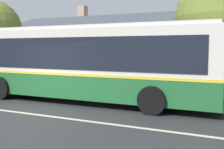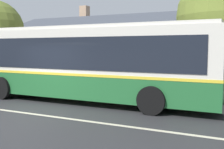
{
  "view_description": "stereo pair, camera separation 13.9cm",
  "coord_description": "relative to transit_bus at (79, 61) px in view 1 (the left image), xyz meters",
  "views": [
    {
      "loc": [
        6.98,
        -7.45,
        2.29
      ],
      "look_at": [
        2.21,
        2.64,
        1.23
      ],
      "focal_mm": 45.0,
      "sensor_mm": 36.0,
      "label": 1
    },
    {
      "loc": [
        7.1,
        -7.39,
        2.29
      ],
      "look_at": [
        2.21,
        2.64,
        1.23
      ],
      "focal_mm": 45.0,
      "sensor_mm": 36.0,
      "label": 2
    }
  ],
  "objects": [
    {
      "name": "ground_plane",
      "position": [
        -0.49,
        -2.9,
        -1.7
      ],
      "size": [
        300.0,
        300.0,
        0.0
      ],
      "primitive_type": "plane",
      "color": "#2D2D30"
    },
    {
      "name": "transit_bus",
      "position": [
        0.0,
        0.0,
        0.0
      ],
      "size": [
        12.01,
        2.84,
        3.17
      ],
      "color": "#236633",
      "rests_on": "ground"
    },
    {
      "name": "bench_down_street",
      "position": [
        -2.05,
        2.72,
        -1.12
      ],
      "size": [
        1.88,
        0.51,
        0.94
      ],
      "color": "brown",
      "rests_on": "sidewalk_far"
    },
    {
      "name": "bench_by_building",
      "position": [
        -6.22,
        2.42,
        -1.14
      ],
      "size": [
        1.55,
        0.51,
        0.94
      ],
      "color": "brown",
      "rests_on": "sidewalk_far"
    },
    {
      "name": "community_building",
      "position": [
        -1.18,
        10.79,
        0.09
      ],
      "size": [
        21.37,
        9.67,
        6.05
      ],
      "color": "tan",
      "rests_on": "ground"
    },
    {
      "name": "lane_divider_stripe",
      "position": [
        -0.49,
        -2.9,
        -1.7
      ],
      "size": [
        60.0,
        0.16,
        0.01
      ],
      "primitive_type": "cube",
      "color": "beige",
      "rests_on": "ground"
    },
    {
      "name": "sidewalk_far",
      "position": [
        -0.49,
        3.1,
        -1.63
      ],
      "size": [
        60.0,
        3.0,
        0.15
      ],
      "primitive_type": "cube",
      "color": "#ADAAA3",
      "rests_on": "ground"
    }
  ]
}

